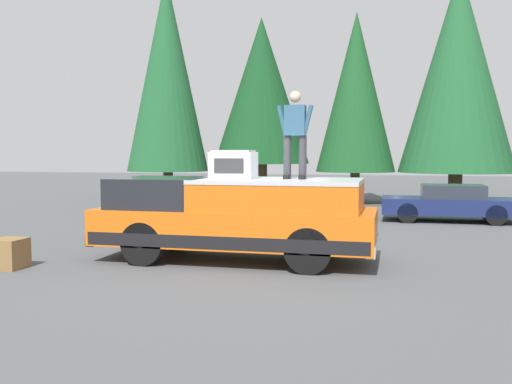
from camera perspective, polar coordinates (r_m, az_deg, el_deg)
The scene contains 10 objects.
ground_plane at distance 11.08m, azimuth -1.46°, elevation -7.21°, with size 90.00×90.00×0.00m, color #4C4F51.
pickup_truck at distance 11.14m, azimuth -2.08°, elevation -2.60°, with size 2.01×5.54×1.65m.
compressor_unit at distance 10.93m, azimuth -2.31°, elevation 2.81°, with size 0.65×0.84×0.56m.
person_on_truck_bed at distance 10.84m, azimuth 4.01°, elevation 6.10°, with size 0.29×0.72×1.69m.
parked_car_navy at distance 18.56m, azimuth 19.17°, elevation -1.08°, with size 1.64×4.10×1.16m.
wooden_crate at distance 11.44m, azimuth -23.92°, elevation -5.77°, with size 0.56×0.56×0.56m, color olive.
conifer_left at distance 24.79m, azimuth 19.92°, elevation 11.54°, with size 4.67×4.67×9.68m.
conifer_center_left at distance 24.39m, azimuth 10.17°, elevation 9.96°, with size 3.34×3.34×8.09m.
conifer_center_right at distance 24.77m, azimuth 0.56°, elevation 10.25°, with size 4.18×4.18×8.03m.
conifer_right at distance 25.35m, azimuth -9.08°, elevation 11.88°, with size 3.58×3.58×9.96m.
Camera 1 is at (-10.48, -2.87, 2.15)m, focal length 39.18 mm.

